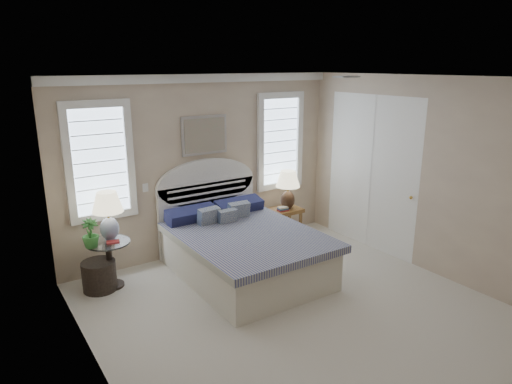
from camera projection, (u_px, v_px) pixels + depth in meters
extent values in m
cube|color=#BCB6A1|center=(308.00, 318.00, 5.27)|extent=(4.50, 5.00, 0.01)
cube|color=silver|center=(316.00, 78.00, 4.54)|extent=(4.50, 5.00, 0.01)
cube|color=tan|center=(204.00, 166.00, 6.91)|extent=(4.50, 0.02, 2.70)
cube|color=tan|center=(100.00, 254.00, 3.71)|extent=(0.02, 5.00, 2.70)
cube|color=tan|center=(440.00, 179.00, 6.11)|extent=(0.02, 5.00, 2.70)
cube|color=white|center=(203.00, 78.00, 6.53)|extent=(4.50, 0.08, 0.12)
cube|color=#B2B2B2|center=(346.00, 77.00, 5.83)|extent=(0.30, 0.20, 0.02)
cube|color=white|center=(145.00, 188.00, 6.45)|extent=(0.08, 0.01, 0.12)
cube|color=#C9E2FF|center=(100.00, 161.00, 6.00)|extent=(0.90, 0.06, 1.60)
cube|color=#C9E2FF|center=(280.00, 141.00, 7.57)|extent=(0.90, 0.06, 1.60)
cube|color=silver|center=(205.00, 135.00, 6.75)|extent=(0.74, 0.04, 0.58)
cube|color=white|center=(371.00, 173.00, 7.10)|extent=(0.02, 1.80, 2.40)
cube|color=beige|center=(246.00, 257.00, 6.27)|extent=(1.60, 2.10, 0.55)
cube|color=navy|center=(248.00, 237.00, 6.14)|extent=(1.72, 2.15, 0.10)
cube|color=silver|center=(208.00, 217.00, 7.08)|extent=(1.62, 0.08, 1.10)
cube|color=#1C2047|center=(192.00, 215.00, 6.59)|extent=(0.75, 0.31, 0.23)
cube|color=#1C2047|center=(239.00, 206.00, 7.02)|extent=(0.75, 0.31, 0.23)
cube|color=#334874|center=(209.00, 219.00, 6.50)|extent=(0.33, 0.20, 0.34)
cube|color=#334874|center=(238.00, 213.00, 6.76)|extent=(0.33, 0.20, 0.34)
cube|color=#334874|center=(227.00, 219.00, 6.55)|extent=(0.28, 0.14, 0.29)
cylinder|color=black|center=(112.00, 285.00, 6.03)|extent=(0.32, 0.32, 0.03)
cylinder|color=black|center=(110.00, 265.00, 5.96)|extent=(0.08, 0.08, 0.60)
cylinder|color=silver|center=(108.00, 243.00, 5.87)|extent=(0.56, 0.56, 0.02)
cube|color=#905F2F|center=(286.00, 210.00, 7.55)|extent=(0.50, 0.40, 0.06)
cube|color=#905F2F|center=(285.00, 228.00, 7.64)|extent=(0.44, 0.34, 0.03)
cube|color=#905F2F|center=(281.00, 230.00, 7.40)|extent=(0.04, 0.04, 0.47)
cube|color=#905F2F|center=(270.00, 225.00, 7.64)|extent=(0.04, 0.04, 0.47)
cube|color=#905F2F|center=(300.00, 226.00, 7.61)|extent=(0.04, 0.04, 0.47)
cube|color=#905F2F|center=(289.00, 221.00, 7.85)|extent=(0.04, 0.04, 0.47)
cylinder|color=black|center=(99.00, 276.00, 5.90)|extent=(0.49, 0.49, 0.39)
cylinder|color=silver|center=(110.00, 238.00, 5.96)|extent=(0.16, 0.16, 0.03)
ellipsoid|color=silver|center=(110.00, 229.00, 5.93)|extent=(0.28, 0.28, 0.30)
cylinder|color=gold|center=(108.00, 215.00, 5.88)|extent=(0.04, 0.04, 0.11)
cylinder|color=black|center=(287.00, 207.00, 7.56)|extent=(0.13, 0.13, 0.03)
ellipsoid|color=black|center=(288.00, 200.00, 7.52)|extent=(0.25, 0.25, 0.30)
cylinder|color=gold|center=(288.00, 189.00, 7.47)|extent=(0.03, 0.03, 0.11)
imported|color=#28662C|center=(90.00, 233.00, 5.65)|extent=(0.22, 0.22, 0.37)
cube|color=maroon|center=(113.00, 242.00, 5.83)|extent=(0.18, 0.15, 0.02)
cube|color=maroon|center=(283.00, 210.00, 7.42)|extent=(0.18, 0.13, 0.02)
cube|color=navy|center=(283.00, 209.00, 7.42)|extent=(0.17, 0.13, 0.02)
cube|color=beige|center=(283.00, 207.00, 7.41)|extent=(0.16, 0.12, 0.02)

